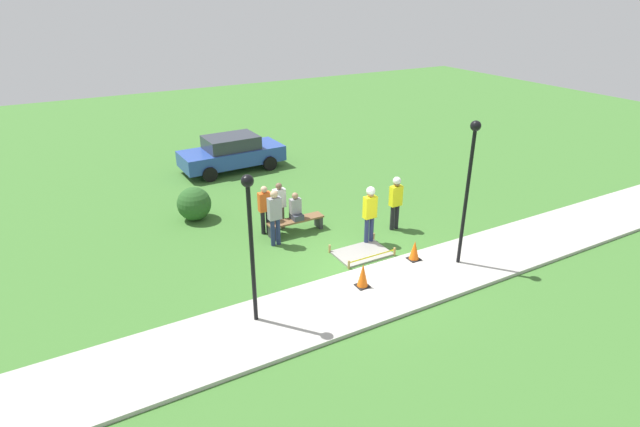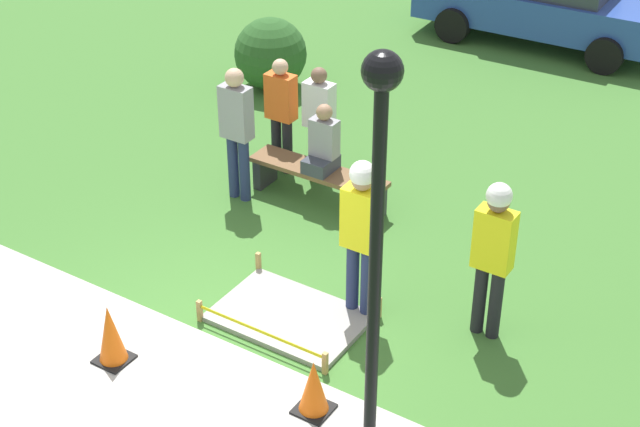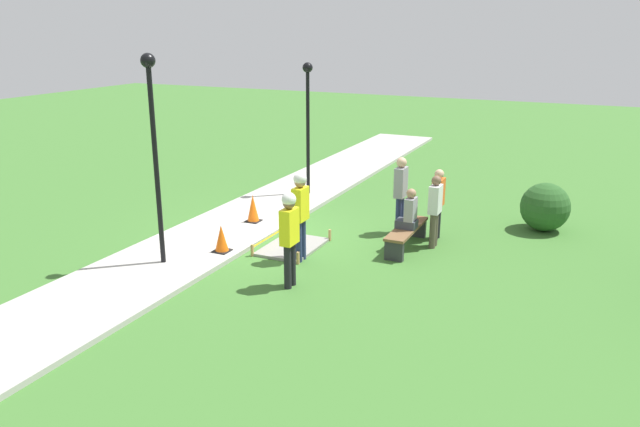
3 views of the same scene
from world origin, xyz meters
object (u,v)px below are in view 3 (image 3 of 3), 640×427
at_px(lamppost_far, 308,108).
at_px(park_bench, 407,233).
at_px(bystander_in_orange_shirt, 438,200).
at_px(bystander_in_gray_shirt, 435,207).
at_px(lamppost_near, 153,131).
at_px(traffic_cone_near_patch, 253,208).
at_px(worker_assistant, 300,208).
at_px(person_seated_on_bench, 409,213).
at_px(bystander_in_white_shirt, 401,190).
at_px(worker_supervisor, 289,231).
at_px(traffic_cone_far_patch, 221,238).

bearing_deg(lamppost_far, park_bench, 52.25).
bearing_deg(bystander_in_orange_shirt, bystander_in_gray_shirt, 8.34).
relative_size(lamppost_near, lamppost_far, 1.13).
bearing_deg(traffic_cone_near_patch, worker_assistant, 52.38).
relative_size(person_seated_on_bench, worker_assistant, 0.47).
height_order(bystander_in_gray_shirt, bystander_in_white_shirt, bystander_in_white_shirt).
height_order(park_bench, person_seated_on_bench, person_seated_on_bench).
relative_size(traffic_cone_near_patch, bystander_in_gray_shirt, 0.42).
distance_m(park_bench, worker_supervisor, 3.35).
relative_size(traffic_cone_far_patch, bystander_in_white_shirt, 0.32).
xyz_separation_m(worker_assistant, bystander_in_white_shirt, (-2.59, 1.31, -0.11)).
relative_size(bystander_in_orange_shirt, lamppost_near, 0.40).
xyz_separation_m(worker_supervisor, bystander_in_orange_shirt, (-3.84, 1.78, -0.18)).
xyz_separation_m(traffic_cone_near_patch, lamppost_near, (3.12, -0.27, 2.35)).
height_order(park_bench, bystander_in_white_shirt, bystander_in_white_shirt).
distance_m(traffic_cone_near_patch, worker_assistant, 2.78).
bearing_deg(park_bench, bystander_in_white_shirt, -153.45).
bearing_deg(lamppost_far, bystander_in_white_shirt, 58.76).
bearing_deg(person_seated_on_bench, worker_supervisor, -25.45).
bearing_deg(worker_supervisor, traffic_cone_near_patch, -139.06).
bearing_deg(traffic_cone_near_patch, lamppost_far, 179.32).
distance_m(worker_supervisor, lamppost_far, 6.62).
height_order(traffic_cone_near_patch, bystander_in_orange_shirt, bystander_in_orange_shirt).
xyz_separation_m(traffic_cone_near_patch, worker_supervisor, (2.94, 2.55, 0.67)).
bearing_deg(traffic_cone_far_patch, lamppost_far, -175.06).
distance_m(bystander_in_gray_shirt, lamppost_far, 5.37).
height_order(park_bench, bystander_in_gray_shirt, bystander_in_gray_shirt).
bearing_deg(traffic_cone_far_patch, person_seated_on_bench, 121.16).
xyz_separation_m(park_bench, bystander_in_white_shirt, (-0.93, -0.46, 0.70)).
height_order(park_bench, lamppost_far, lamppost_far).
distance_m(person_seated_on_bench, bystander_in_orange_shirt, 0.99).
bearing_deg(bystander_in_orange_shirt, lamppost_near, -48.84).
bearing_deg(lamppost_far, traffic_cone_near_patch, -0.68).
height_order(worker_assistant, lamppost_near, lamppost_near).
bearing_deg(person_seated_on_bench, bystander_in_orange_shirt, 156.77).
distance_m(bystander_in_white_shirt, lamppost_near, 5.77).
bearing_deg(bystander_in_white_shirt, worker_assistant, -26.79).
height_order(worker_supervisor, bystander_in_gray_shirt, worker_supervisor).
xyz_separation_m(traffic_cone_near_patch, person_seated_on_bench, (0.01, 3.95, 0.40)).
distance_m(person_seated_on_bench, lamppost_far, 5.22).
xyz_separation_m(traffic_cone_far_patch, worker_supervisor, (0.83, 2.07, 0.72)).
bearing_deg(park_bench, traffic_cone_near_patch, -89.62).
bearing_deg(lamppost_far, traffic_cone_far_patch, 4.94).
bearing_deg(bystander_in_white_shirt, bystander_in_gray_shirt, 58.42).
bearing_deg(lamppost_near, bystander_in_orange_shirt, 131.16).
bearing_deg(traffic_cone_far_patch, park_bench, 121.97).
relative_size(person_seated_on_bench, lamppost_far, 0.24).
bearing_deg(person_seated_on_bench, traffic_cone_far_patch, -58.84).
distance_m(park_bench, lamppost_far, 5.34).
bearing_deg(bystander_in_orange_shirt, park_bench, -26.78).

